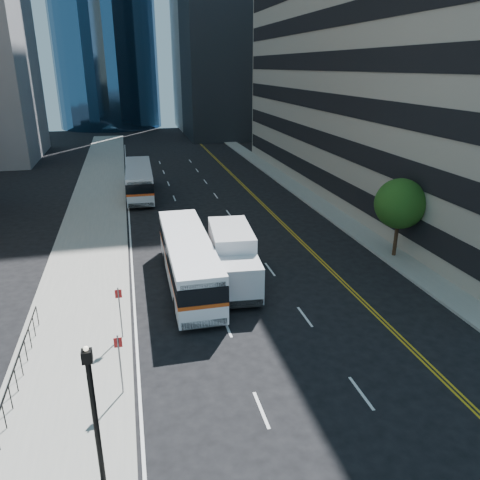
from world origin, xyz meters
The scene contains 9 objects.
ground centered at (0.00, 0.00, 0.00)m, with size 160.00×160.00×0.00m, color black.
sidewalk_west centered at (-10.50, 25.00, 0.07)m, with size 5.00×90.00×0.15m, color gray.
sidewalk_east centered at (9.00, 25.00, 0.07)m, with size 2.00×90.00×0.15m, color gray.
parking_garage centered at (25.00, 23.00, 12.50)m, with size 30.00×50.00×25.00m, color #9E9384.
street_tree centered at (9.00, 8.00, 3.64)m, with size 3.20×3.20×5.10m.
lamp_post centered at (-9.00, -6.00, 2.72)m, with size 0.28×0.28×4.56m.
bus_front centered at (-4.64, 7.09, 1.54)m, with size 2.43×10.97×2.83m.
bus_rear centered at (-6.60, 27.96, 1.53)m, with size 2.61×10.94×2.81m.
box_truck centered at (-2.17, 6.47, 1.66)m, with size 2.81×6.73×3.14m.
Camera 1 is at (-7.50, -17.29, 11.82)m, focal length 35.00 mm.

